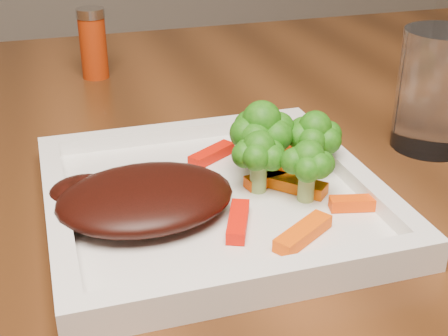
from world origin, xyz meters
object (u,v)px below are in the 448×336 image
object	(u,v)px
steak	(145,197)
spice_shaker	(93,44)
drinking_glass	(437,90)
plate	(213,202)

from	to	relation	value
steak	spice_shaker	bearing A→B (deg)	89.21
spice_shaker	drinking_glass	world-z (taller)	drinking_glass
drinking_glass	steak	bearing A→B (deg)	-167.29
plate	spice_shaker	size ratio (longest dim) A/B	2.93
spice_shaker	plate	bearing A→B (deg)	-82.07
steak	plate	bearing A→B (deg)	11.75
plate	spice_shaker	world-z (taller)	spice_shaker
plate	drinking_glass	distance (m)	0.26
plate	drinking_glass	xyz separation A→B (m)	(0.25, 0.06, 0.05)
steak	spice_shaker	xyz separation A→B (m)	(0.01, 0.39, 0.02)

